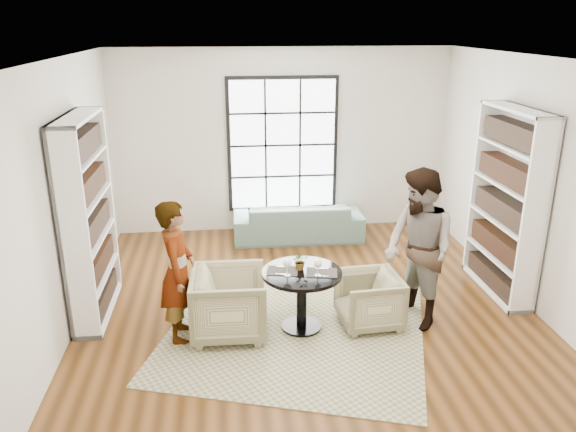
{
  "coord_description": "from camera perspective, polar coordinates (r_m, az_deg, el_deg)",
  "views": [
    {
      "loc": [
        -0.95,
        -6.07,
        3.38
      ],
      "look_at": [
        -0.21,
        0.4,
        1.11
      ],
      "focal_mm": 35.0,
      "sensor_mm": 36.0,
      "label": 1
    }
  ],
  "objects": [
    {
      "name": "ground",
      "position": [
        7.01,
        2.08,
        -9.59
      ],
      "size": [
        6.0,
        6.0,
        0.0
      ],
      "primitive_type": "plane",
      "color": "brown"
    },
    {
      "name": "room_shell",
      "position": [
        7.01,
        1.54,
        1.6
      ],
      "size": [
        6.0,
        6.01,
        6.0
      ],
      "color": "silver",
      "rests_on": "ground"
    },
    {
      "name": "rug",
      "position": [
        6.64,
        0.89,
        -11.31
      ],
      "size": [
        3.59,
        3.59,
        0.01
      ],
      "primitive_type": "cube",
      "rotation": [
        0.0,
        0.0,
        -0.31
      ],
      "color": "tan",
      "rests_on": "ground"
    },
    {
      "name": "pedestal_table",
      "position": [
        6.4,
        1.41,
        -7.27
      ],
      "size": [
        0.9,
        0.9,
        0.72
      ],
      "rotation": [
        0.0,
        0.0,
        -0.17
      ],
      "color": "black",
      "rests_on": "ground"
    },
    {
      "name": "sofa",
      "position": [
        9.13,
        1.01,
        -0.46
      ],
      "size": [
        2.1,
        0.86,
        0.61
      ],
      "primitive_type": "imported",
      "rotation": [
        0.0,
        0.0,
        3.12
      ],
      "color": "slate",
      "rests_on": "ground"
    },
    {
      "name": "armchair_left",
      "position": [
        6.4,
        -5.95,
        -8.83
      ],
      "size": [
        0.86,
        0.84,
        0.77
      ],
      "primitive_type": "imported",
      "rotation": [
        0.0,
        0.0,
        1.54
      ],
      "color": "#C2B88B",
      "rests_on": "ground"
    },
    {
      "name": "armchair_right",
      "position": [
        6.64,
        8.22,
        -8.45
      ],
      "size": [
        0.74,
        0.73,
        0.63
      ],
      "primitive_type": "imported",
      "rotation": [
        0.0,
        0.0,
        -1.5
      ],
      "color": "tan",
      "rests_on": "ground"
    },
    {
      "name": "person_left",
      "position": [
        6.23,
        -11.17,
        -5.56
      ],
      "size": [
        0.41,
        0.6,
        1.61
      ],
      "primitive_type": "imported",
      "rotation": [
        0.0,
        0.0,
        1.52
      ],
      "color": "gray",
      "rests_on": "ground"
    },
    {
      "name": "person_right",
      "position": [
        6.54,
        13.15,
        -3.32
      ],
      "size": [
        0.94,
        1.07,
        1.85
      ],
      "primitive_type": "imported",
      "rotation": [
        0.0,
        0.0,
        -1.26
      ],
      "color": "gray",
      "rests_on": "ground"
    },
    {
      "name": "placemat_left",
      "position": [
        6.32,
        -0.55,
        -5.59
      ],
      "size": [
        0.38,
        0.32,
        0.01
      ],
      "primitive_type": "cube",
      "rotation": [
        0.0,
        0.0,
        -0.17
      ],
      "color": "#272521",
      "rests_on": "pedestal_table"
    },
    {
      "name": "placemat_right",
      "position": [
        6.29,
        3.45,
        -5.76
      ],
      "size": [
        0.38,
        0.32,
        0.01
      ],
      "primitive_type": "cube",
      "rotation": [
        0.0,
        0.0,
        -0.17
      ],
      "color": "#272521",
      "rests_on": "pedestal_table"
    },
    {
      "name": "cutlery_left",
      "position": [
        6.32,
        -0.55,
        -5.53
      ],
      "size": [
        0.18,
        0.24,
        0.01
      ],
      "primitive_type": null,
      "rotation": [
        0.0,
        0.0,
        -0.17
      ],
      "color": "#B7B8BC",
      "rests_on": "placemat_left"
    },
    {
      "name": "cutlery_right",
      "position": [
        6.29,
        3.45,
        -5.71
      ],
      "size": [
        0.18,
        0.24,
        0.01
      ],
      "primitive_type": null,
      "rotation": [
        0.0,
        0.0,
        -0.17
      ],
      "color": "#B7B8BC",
      "rests_on": "placemat_right"
    },
    {
      "name": "wine_glass_left",
      "position": [
        6.15,
        -0.07,
        -4.9
      ],
      "size": [
        0.09,
        0.09,
        0.2
      ],
      "color": "silver",
      "rests_on": "pedestal_table"
    },
    {
      "name": "wine_glass_right",
      "position": [
        6.17,
        3.07,
        -4.91
      ],
      "size": [
        0.09,
        0.09,
        0.19
      ],
      "color": "silver",
      "rests_on": "pedestal_table"
    },
    {
      "name": "flower_centerpiece",
      "position": [
        6.33,
        1.28,
        -4.61
      ],
      "size": [
        0.18,
        0.16,
        0.2
      ],
      "primitive_type": "imported",
      "rotation": [
        0.0,
        0.0,
        0.04
      ],
      "color": "gray",
      "rests_on": "pedestal_table"
    }
  ]
}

